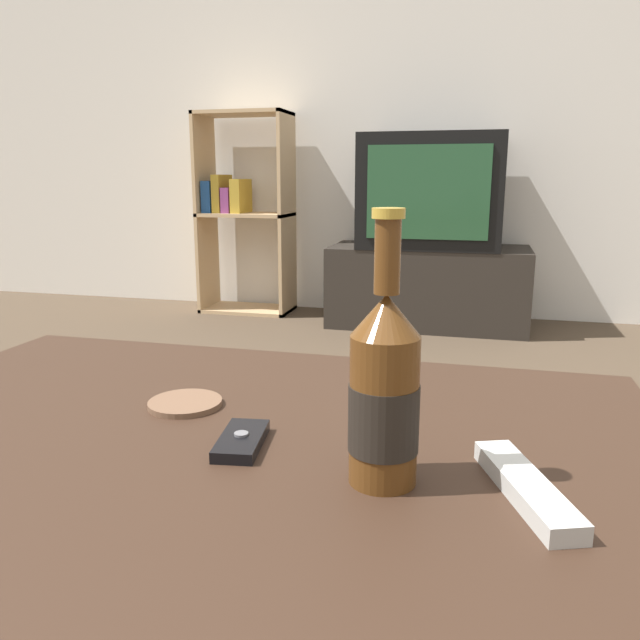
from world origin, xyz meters
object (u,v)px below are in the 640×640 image
object	(u,v)px
bookshelf	(241,210)
remote_control	(526,487)
cell_phone	(241,441)
beer_bottle	(384,392)
television	(432,191)
tv_stand	(428,286)

from	to	relation	value
bookshelf	remote_control	distance (m)	3.22
cell_phone	bookshelf	bearing A→B (deg)	103.28
beer_bottle	cell_phone	size ratio (longest dim) A/B	2.59
television	bookshelf	world-z (taller)	bookshelf
bookshelf	beer_bottle	distance (m)	3.16
tv_stand	remote_control	xyz separation A→B (m)	(0.32, -2.78, 0.28)
bookshelf	remote_control	world-z (taller)	bookshelf
television	bookshelf	size ratio (longest dim) A/B	0.63
tv_stand	remote_control	world-z (taller)	remote_control
tv_stand	cell_phone	bearing A→B (deg)	-89.99
television	cell_phone	world-z (taller)	television
tv_stand	beer_bottle	size ratio (longest dim) A/B	3.68
remote_control	beer_bottle	bearing A→B (deg)	160.24
tv_stand	bookshelf	world-z (taller)	bookshelf
television	beer_bottle	bearing A→B (deg)	-86.35
cell_phone	remote_control	size ratio (longest dim) A/B	0.59
bookshelf	cell_phone	world-z (taller)	bookshelf
bookshelf	remote_control	xyz separation A→B (m)	(1.44, -2.88, -0.12)
tv_stand	bookshelf	xyz separation A→B (m)	(-1.12, 0.10, 0.39)
television	beer_bottle	world-z (taller)	television
bookshelf	television	bearing A→B (deg)	-5.50
tv_stand	bookshelf	size ratio (longest dim) A/B	0.91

